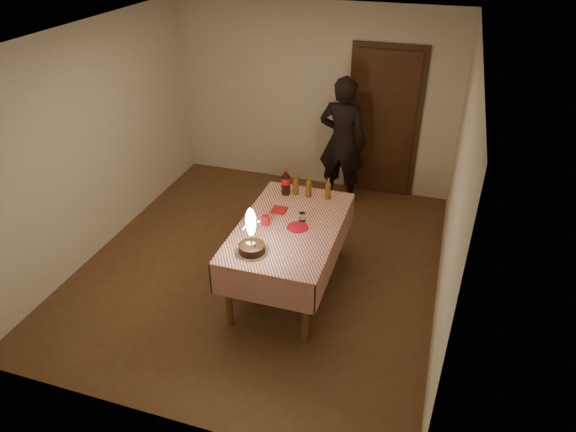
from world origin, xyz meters
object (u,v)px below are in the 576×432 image
object	(u,v)px
amber_bottle_left	(296,185)
amber_bottle_right	(328,189)
cola_bottle	(286,182)
photographer	(342,141)
dining_table	(289,234)
birthday_cake	(252,240)
red_cup	(265,220)
red_plate	(298,227)
clear_cup	(302,217)
amber_bottle_mid	(309,187)

from	to	relation	value
amber_bottle_left	amber_bottle_right	xyz separation A→B (m)	(0.37, 0.00, 0.00)
cola_bottle	photographer	size ratio (longest dim) A/B	0.18
dining_table	amber_bottle_right	xyz separation A→B (m)	(0.24, 0.66, 0.23)
birthday_cake	cola_bottle	size ratio (longest dim) A/B	1.50
cola_bottle	amber_bottle_left	bearing A→B (deg)	17.88
cola_bottle	red_cup	bearing A→B (deg)	-89.90
cola_bottle	amber_bottle_left	world-z (taller)	cola_bottle
red_plate	clear_cup	distance (m)	0.15
clear_cup	amber_bottle_mid	bearing A→B (deg)	98.29
dining_table	amber_bottle_mid	bearing A→B (deg)	87.79
birthday_cake	red_cup	xyz separation A→B (m)	(-0.04, 0.50, -0.08)
red_plate	clear_cup	world-z (taller)	clear_cup
red_plate	amber_bottle_right	xyz separation A→B (m)	(0.15, 0.68, 0.11)
red_plate	red_cup	bearing A→B (deg)	-172.80
birthday_cake	red_cup	size ratio (longest dim) A/B	4.76
birthday_cake	photographer	xyz separation A→B (m)	(0.28, 2.68, -0.05)
amber_bottle_left	amber_bottle_right	bearing A→B (deg)	0.43
red_cup	photographer	distance (m)	2.20
dining_table	cola_bottle	xyz separation A→B (m)	(-0.24, 0.62, 0.26)
birthday_cake	amber_bottle_left	world-z (taller)	birthday_cake
dining_table	red_plate	bearing A→B (deg)	-11.73
red_plate	amber_bottle_mid	world-z (taller)	amber_bottle_mid
dining_table	amber_bottle_left	xyz separation A→B (m)	(-0.13, 0.66, 0.23)
photographer	dining_table	bearing A→B (deg)	-92.27
clear_cup	amber_bottle_mid	xyz separation A→B (m)	(-0.07, 0.51, 0.07)
dining_table	photographer	world-z (taller)	photographer
amber_bottle_right	amber_bottle_mid	distance (m)	0.22
clear_cup	amber_bottle_mid	size ratio (longest dim) A/B	0.35
amber_bottle_right	amber_bottle_mid	bearing A→B (deg)	-174.77
cola_bottle	amber_bottle_right	bearing A→B (deg)	4.53
cola_bottle	amber_bottle_right	distance (m)	0.48
amber_bottle_left	red_cup	bearing A→B (deg)	-98.56
birthday_cake	cola_bottle	xyz separation A→B (m)	(-0.05, 1.18, 0.02)
amber_bottle_left	red_plate	bearing A→B (deg)	-71.52
clear_cup	birthday_cake	bearing A→B (deg)	-113.13
amber_bottle_mid	cola_bottle	bearing A→B (deg)	-176.05
birthday_cake	red_cup	distance (m)	0.51
amber_bottle_mid	red_cup	bearing A→B (deg)	-110.58
red_cup	photographer	bearing A→B (deg)	81.58
red_plate	red_cup	size ratio (longest dim) A/B	2.20
dining_table	clear_cup	bearing A→B (deg)	51.59
clear_cup	red_cup	bearing A→B (deg)	-150.98
photographer	red_plate	bearing A→B (deg)	-89.69
cola_bottle	amber_bottle_right	size ratio (longest dim) A/B	1.25
clear_cup	red_plate	bearing A→B (deg)	-91.55
cola_bottle	amber_bottle_mid	size ratio (longest dim) A/B	1.25
red_plate	photographer	xyz separation A→B (m)	(-0.01, 2.14, 0.08)
amber_bottle_right	photographer	world-z (taller)	photographer
red_plate	amber_bottle_left	bearing A→B (deg)	108.48
amber_bottle_mid	dining_table	bearing A→B (deg)	-92.21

